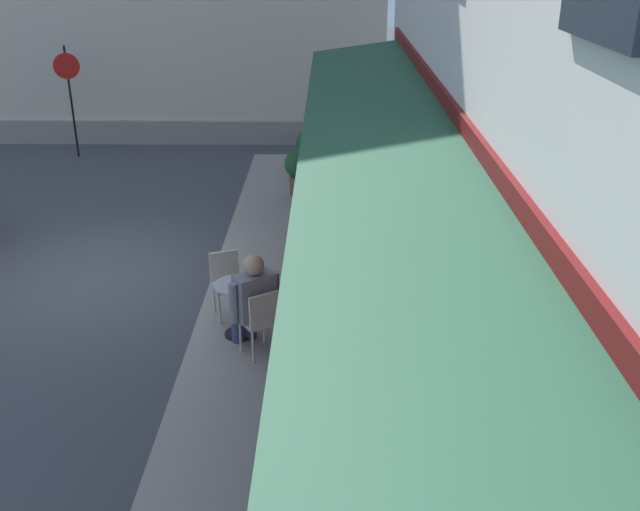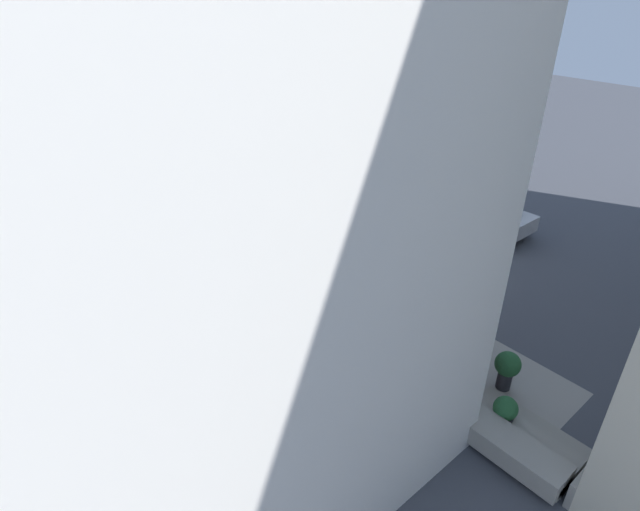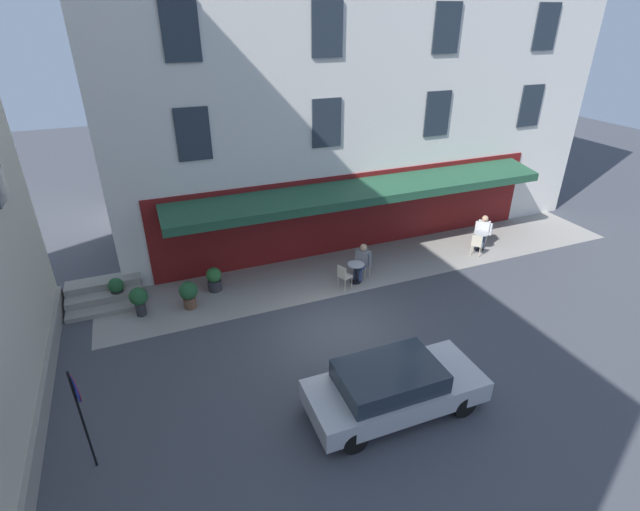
{
  "view_description": "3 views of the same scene",
  "coord_description": "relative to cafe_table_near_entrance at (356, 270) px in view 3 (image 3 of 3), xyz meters",
  "views": [
    {
      "loc": [
        -10.14,
        -3.61,
        4.83
      ],
      "look_at": [
        -1.38,
        -3.5,
        0.98
      ],
      "focal_mm": 40.6,
      "sensor_mm": 36.0,
      "label": 1
    },
    {
      "loc": [
        9.39,
        -12.01,
        8.42
      ],
      "look_at": [
        -0.43,
        -3.61,
        1.08
      ],
      "focal_mm": 28.55,
      "sensor_mm": 36.0,
      "label": 2
    },
    {
      "loc": [
        4.91,
        10.63,
        8.66
      ],
      "look_at": [
        -0.42,
        -2.51,
        1.31
      ],
      "focal_mm": 26.28,
      "sensor_mm": 36.0,
      "label": 3
    }
  ],
  "objects": [
    {
      "name": "potted_plant_entrance_left",
      "position": [
        4.81,
        -1.37,
        -0.03
      ],
      "size": [
        0.52,
        0.52,
        0.88
      ],
      "color": "#2D2D33",
      "rests_on": "ground_plane"
    },
    {
      "name": "ground_plane",
      "position": [
        1.77,
        2.44,
        -0.49
      ],
      "size": [
        70.0,
        70.0,
        0.0
      ],
      "primitive_type": "plane",
      "color": "#42444C"
    },
    {
      "name": "cafe_table_near_entrance",
      "position": [
        0.0,
        0.0,
        0.0
      ],
      "size": [
        0.6,
        0.6,
        0.75
      ],
      "color": "black",
      "rests_on": "ground_plane"
    },
    {
      "name": "no_parking_sign",
      "position": [
        8.54,
        4.87,
        1.3
      ],
      "size": [
        0.22,
        0.56,
        2.6
      ],
      "color": "black",
      "rests_on": "ground_plane"
    },
    {
      "name": "cafe_table_mid_terrace",
      "position": [
        -5.89,
        -0.48,
        0.0
      ],
      "size": [
        0.6,
        0.6,
        0.75
      ],
      "color": "black",
      "rests_on": "ground_plane"
    },
    {
      "name": "cafe_chair_cream_corner_left",
      "position": [
        -0.53,
        -0.35,
        0.06
      ],
      "size": [
        0.55,
        0.55,
        0.91
      ],
      "color": "beige",
      "rests_on": "ground_plane"
    },
    {
      "name": "sidewalk_cafe_terrace",
      "position": [
        -1.48,
        -0.96,
        -0.49
      ],
      "size": [
        20.5,
        3.2,
        0.01
      ],
      "primitive_type": "cube",
      "color": "gray",
      "rests_on": "ground_plane"
    },
    {
      "name": "cafe_chair_cream_near_door",
      "position": [
        -5.39,
        -0.09,
        0.06
      ],
      "size": [
        0.56,
        0.56,
        0.91
      ],
      "color": "beige",
      "rests_on": "ground_plane"
    },
    {
      "name": "potted_plant_entrance_right",
      "position": [
        5.78,
        -0.58,
        0.05
      ],
      "size": [
        0.6,
        0.6,
        0.95
      ],
      "color": "brown",
      "rests_on": "ground_plane"
    },
    {
      "name": "cafe_chair_cream_under_awning",
      "position": [
        -6.36,
        -0.9,
        0.06
      ],
      "size": [
        0.56,
        0.56,
        0.91
      ],
      "color": "beige",
      "rests_on": "ground_plane"
    },
    {
      "name": "cafe_building_facade",
      "position": [
        -2.22,
        -7.05,
        7.0
      ],
      "size": [
        20.0,
        10.7,
        15.0
      ],
      "color": "silver",
      "rests_on": "ground_plane"
    },
    {
      "name": "potted_plant_by_steps",
      "position": [
        7.3,
        -0.74,
        0.11
      ],
      "size": [
        0.58,
        0.58,
        0.99
      ],
      "color": "#2D2D33",
      "rests_on": "ground_plane"
    },
    {
      "name": "potted_plant_under_sign",
      "position": [
        7.97,
        -1.87,
        -0.01
      ],
      "size": [
        0.5,
        0.5,
        0.88
      ],
      "color": "#2D2D33",
      "rests_on": "ground_plane"
    },
    {
      "name": "seated_patron_in_white",
      "position": [
        -6.2,
        -0.76,
        0.21
      ],
      "size": [
        0.65,
        0.64,
        1.32
      ],
      "color": "navy",
      "rests_on": "ground_plane"
    },
    {
      "name": "seated_companion_in_grey",
      "position": [
        -0.35,
        -0.23,
        0.22
      ],
      "size": [
        0.67,
        0.64,
        1.34
      ],
      "color": "navy",
      "rests_on": "ground_plane"
    },
    {
      "name": "back_alley_steps",
      "position": [
        8.37,
        -2.16,
        -0.25
      ],
      "size": [
        2.4,
        1.75,
        0.6
      ],
      "color": "gray",
      "rests_on": "ground_plane"
    },
    {
      "name": "parked_car_silver",
      "position": [
        1.85,
        5.84,
        0.22
      ],
      "size": [
        4.32,
        1.85,
        1.33
      ],
      "color": "#B7B7BC",
      "rests_on": "ground_plane"
    },
    {
      "name": "cafe_chair_cream_kerbside",
      "position": [
        0.59,
        0.23,
        0.06
      ],
      "size": [
        0.52,
        0.52,
        0.91
      ],
      "color": "beige",
      "rests_on": "ground_plane"
    }
  ]
}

